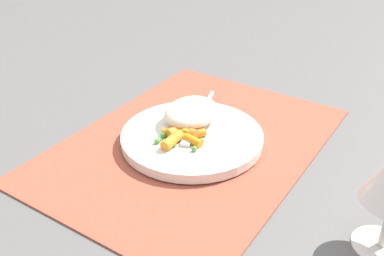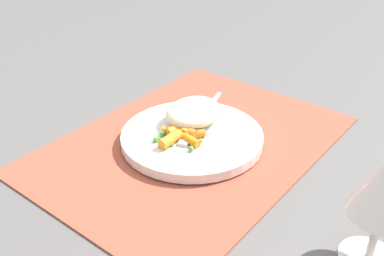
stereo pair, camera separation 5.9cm
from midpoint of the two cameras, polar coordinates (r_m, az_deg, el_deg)
The scene contains 7 objects.
ground_plane at distance 0.77m, azimuth 2.18°, elevation -2.13°, with size 2.40×2.40×0.00m, color #565451.
placemat at distance 0.77m, azimuth 2.19°, elevation -1.94°, with size 0.52×0.38×0.01m, color #9E4733.
plate at distance 0.76m, azimuth 2.21°, elevation -1.23°, with size 0.24×0.24×0.02m, color silver.
rice_mound at distance 0.78m, azimuth 2.32°, elevation 1.98°, with size 0.11×0.09×0.04m, color beige.
carrot_portion at distance 0.74m, azimuth 0.96°, elevation -0.61°, with size 0.10×0.08×0.02m.
pea_scatter at distance 0.74m, azimuth 0.03°, elevation -1.17°, with size 0.08×0.08×0.01m.
fork at distance 0.78m, azimuth 2.99°, elevation 0.67°, with size 0.19×0.07×0.01m.
Camera 2 is at (0.51, 0.40, 0.41)m, focal length 42.14 mm.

